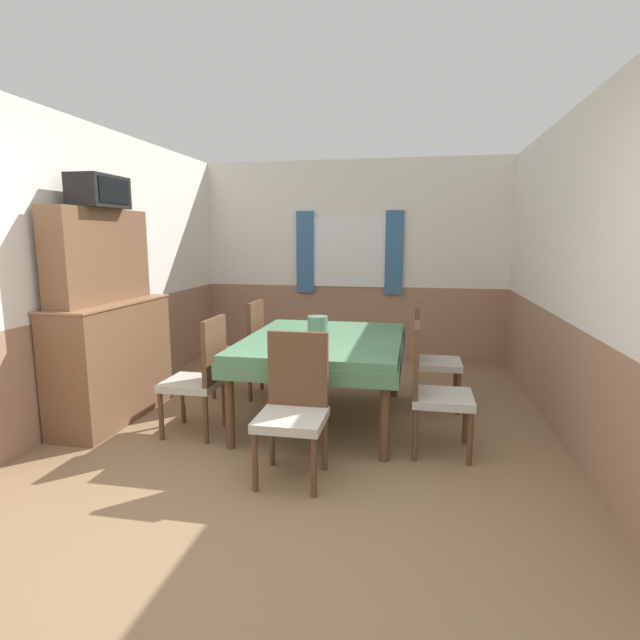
% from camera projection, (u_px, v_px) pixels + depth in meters
% --- Properties ---
extents(ground_plane, '(16.00, 16.00, 0.00)m').
position_uv_depth(ground_plane, '(238.00, 556.00, 2.54)').
color(ground_plane, '#846647').
extents(wall_back, '(4.42, 0.10, 2.60)m').
position_uv_depth(wall_back, '(353.00, 260.00, 6.65)').
color(wall_back, white).
rests_on(wall_back, ground_plane).
extents(wall_left, '(0.05, 4.85, 2.60)m').
position_uv_depth(wall_left, '(116.00, 269.00, 4.86)').
color(wall_left, white).
rests_on(wall_left, ground_plane).
extents(wall_right, '(0.05, 4.85, 2.60)m').
position_uv_depth(wall_right, '(564.00, 274.00, 4.09)').
color(wall_right, white).
rests_on(wall_right, ground_plane).
extents(dining_table, '(1.36, 1.71, 0.74)m').
position_uv_depth(dining_table, '(324.00, 348.00, 4.36)').
color(dining_table, '#4C7A56').
rests_on(dining_table, ground_plane).
extents(chair_right_far, '(0.44, 0.44, 0.97)m').
position_uv_depth(chair_right_far, '(429.00, 354.00, 4.72)').
color(chair_right_far, brown).
rests_on(chair_right_far, ground_plane).
extents(chair_left_near, '(0.44, 0.44, 0.97)m').
position_uv_depth(chair_left_near, '(201.00, 374.00, 4.05)').
color(chair_left_near, brown).
rests_on(chair_left_near, ground_plane).
extents(chair_head_near, '(0.44, 0.44, 0.97)m').
position_uv_depth(chair_head_near, '(294.00, 403.00, 3.32)').
color(chair_head_near, brown).
rests_on(chair_head_near, ground_plane).
extents(chair_left_far, '(0.44, 0.44, 0.97)m').
position_uv_depth(chair_left_far, '(245.00, 346.00, 5.06)').
color(chair_left_far, brown).
rests_on(chair_left_far, ground_plane).
extents(chair_right_near, '(0.44, 0.44, 0.97)m').
position_uv_depth(chair_right_near, '(432.00, 386.00, 3.70)').
color(chair_right_near, brown).
rests_on(chair_right_near, ground_plane).
extents(sideboard, '(0.46, 1.30, 1.84)m').
position_uv_depth(sideboard, '(109.00, 333.00, 4.36)').
color(sideboard, brown).
rests_on(sideboard, ground_plane).
extents(tv, '(0.29, 0.50, 0.26)m').
position_uv_depth(tv, '(99.00, 192.00, 4.11)').
color(tv, black).
rests_on(tv, sideboard).
extents(vase, '(0.17, 0.17, 0.19)m').
position_uv_depth(vase, '(318.00, 327.00, 4.27)').
color(vase, slate).
rests_on(vase, dining_table).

